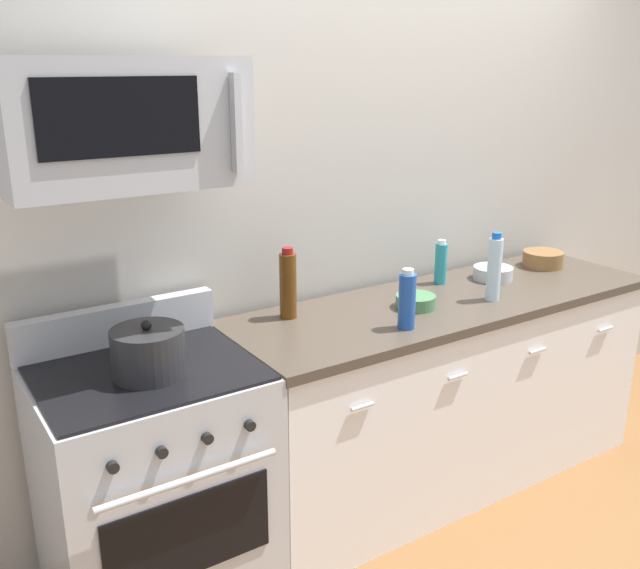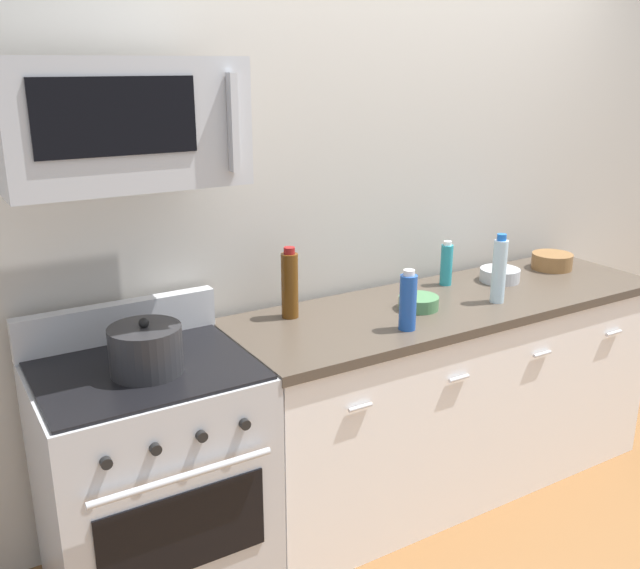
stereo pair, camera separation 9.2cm
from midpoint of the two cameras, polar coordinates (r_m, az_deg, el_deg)
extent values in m
plane|color=brown|center=(3.59, 8.87, -15.12)|extent=(6.20, 6.20, 0.00)
cube|color=#B7B2A8|center=(3.39, 5.31, 7.68)|extent=(5.17, 0.10, 2.70)
cube|color=white|center=(3.38, 9.22, -8.82)|extent=(2.05, 0.62, 0.88)
cube|color=#473D33|center=(3.20, 9.62, -1.42)|extent=(2.08, 0.65, 0.04)
cube|color=black|center=(3.40, 12.17, -16.41)|extent=(2.05, 0.02, 0.10)
cylinder|color=silver|center=(2.62, 2.45, -9.89)|extent=(0.10, 0.02, 0.02)
cylinder|color=silver|center=(2.90, 10.24, -7.36)|extent=(0.10, 0.02, 0.02)
cylinder|color=silver|center=(3.22, 16.49, -5.20)|extent=(0.10, 0.02, 0.02)
cylinder|color=silver|center=(3.58, 21.52, -3.40)|extent=(0.10, 0.02, 0.02)
cube|color=#B7BABF|center=(2.74, -14.27, -15.65)|extent=(0.76, 0.64, 0.91)
cube|color=black|center=(2.49, -11.63, -19.39)|extent=(0.58, 0.01, 0.30)
cylinder|color=#B7BABF|center=(2.33, -11.69, -15.27)|extent=(0.61, 0.02, 0.02)
cube|color=#B7BABF|center=(2.75, -17.12, -3.22)|extent=(0.76, 0.06, 0.16)
cube|color=black|center=(2.52, -15.06, -6.81)|extent=(0.73, 0.61, 0.01)
cylinder|color=black|center=(2.24, -17.68, -13.99)|extent=(0.04, 0.02, 0.04)
cylinder|color=black|center=(2.27, -13.91, -13.12)|extent=(0.04, 0.02, 0.04)
cylinder|color=black|center=(2.32, -10.30, -12.23)|extent=(0.04, 0.02, 0.04)
cylinder|color=black|center=(2.37, -6.86, -11.33)|extent=(0.04, 0.02, 0.04)
cube|color=#B7BABF|center=(2.36, -17.10, 12.46)|extent=(0.74, 0.40, 0.40)
cube|color=black|center=(2.14, -17.12, 12.87)|extent=(0.48, 0.01, 0.22)
cube|color=#B7BABF|center=(2.26, -8.02, 12.85)|extent=(0.02, 0.04, 0.30)
cylinder|color=teal|center=(3.37, 9.02, 1.68)|extent=(0.06, 0.06, 0.19)
cylinder|color=white|center=(3.35, 9.10, 3.43)|extent=(0.04, 0.04, 0.02)
cylinder|color=#59330F|center=(2.88, -3.54, -0.13)|extent=(0.07, 0.07, 0.27)
cylinder|color=maroon|center=(2.83, -3.60, 2.75)|extent=(0.05, 0.05, 0.03)
cylinder|color=silver|center=(3.17, 13.17, 1.18)|extent=(0.06, 0.06, 0.28)
cylinder|color=blue|center=(3.13, 13.37, 3.88)|extent=(0.04, 0.04, 0.03)
cylinder|color=#1E4CA5|center=(2.78, 6.14, -1.39)|extent=(0.07, 0.07, 0.22)
cylinder|color=silver|center=(2.74, 6.23, 1.04)|extent=(0.04, 0.04, 0.02)
cylinder|color=#477A4C|center=(3.04, 6.92, -1.38)|extent=(0.17, 0.17, 0.06)
torus|color=#477A4C|center=(3.03, 6.93, -0.96)|extent=(0.17, 0.17, 0.01)
cylinder|color=#477A4C|center=(3.05, 6.90, -1.80)|extent=(0.10, 0.10, 0.01)
cylinder|color=#B2B5BA|center=(3.50, 13.16, 0.91)|extent=(0.19, 0.19, 0.06)
torus|color=#B2B5BA|center=(3.50, 13.19, 1.32)|extent=(0.19, 0.19, 0.01)
cylinder|color=#B2B5BA|center=(3.51, 13.13, 0.50)|extent=(0.10, 0.10, 0.01)
cylinder|color=brown|center=(3.79, 17.01, 2.01)|extent=(0.20, 0.20, 0.08)
torus|color=brown|center=(3.78, 17.06, 2.51)|extent=(0.20, 0.20, 0.01)
cylinder|color=brown|center=(3.80, 16.97, 1.52)|extent=(0.11, 0.11, 0.01)
cylinder|color=#262628|center=(2.44, -14.85, -5.35)|extent=(0.25, 0.25, 0.16)
sphere|color=black|center=(2.40, -15.03, -3.22)|extent=(0.04, 0.04, 0.04)
camera|label=1|loc=(0.05, -90.99, -0.32)|focal=39.34mm
camera|label=2|loc=(0.05, 89.01, 0.32)|focal=39.34mm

